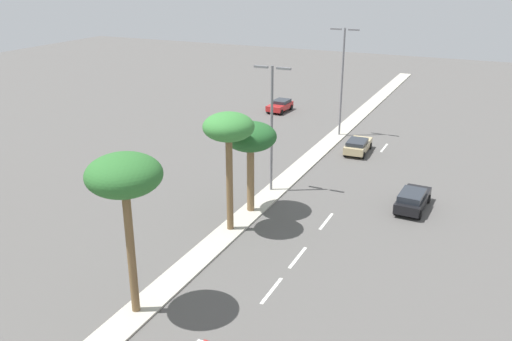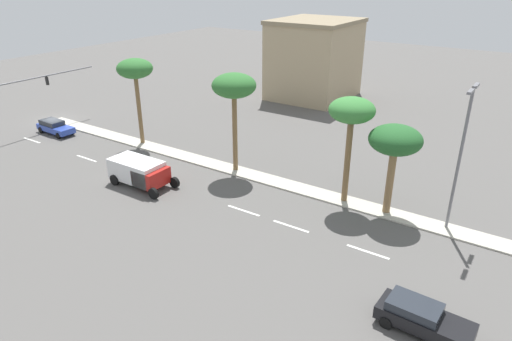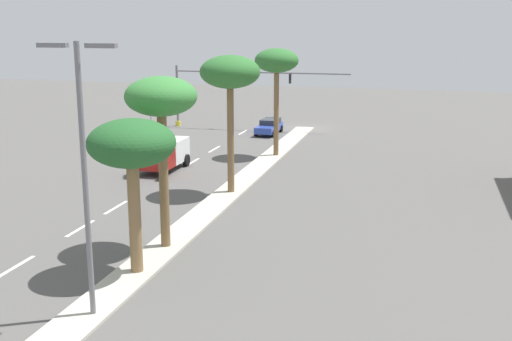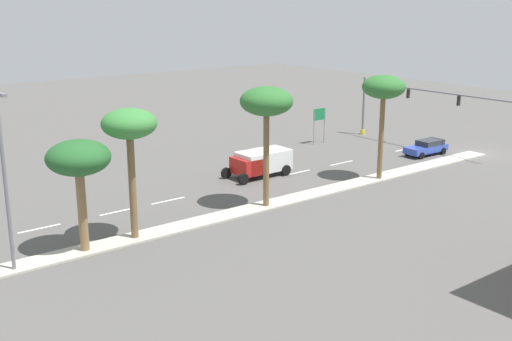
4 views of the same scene
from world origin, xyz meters
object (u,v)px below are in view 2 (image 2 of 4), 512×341
at_px(street_lamp_near, 461,149).
at_px(sedan_black_near, 422,318).
at_px(palm_tree_front, 352,113).
at_px(palm_tree_near, 135,71).
at_px(palm_tree_outboard, 234,88).
at_px(palm_tree_trailing, 395,142).
at_px(box_truck, 141,172).
at_px(sedan_blue_far, 55,127).
at_px(commercial_building, 314,59).

relative_size(street_lamp_near, sedan_black_near, 2.12).
bearing_deg(palm_tree_front, sedan_black_near, 39.46).
relative_size(palm_tree_near, palm_tree_outboard, 0.99).
distance_m(palm_tree_trailing, street_lamp_near, 4.18).
relative_size(street_lamp_near, box_truck, 1.73).
bearing_deg(sedan_black_near, box_truck, -99.40).
relative_size(sedan_blue_far, sedan_black_near, 1.00).
relative_size(palm_tree_front, box_truck, 1.42).
distance_m(sedan_blue_far, sedan_black_near, 41.53).
height_order(palm_tree_outboard, box_truck, palm_tree_outboard).
height_order(palm_tree_front, street_lamp_near, street_lamp_near).
height_order(commercial_building, palm_tree_front, commercial_building).
distance_m(street_lamp_near, sedan_blue_far, 40.05).
xyz_separation_m(palm_tree_near, palm_tree_front, (0.25, 22.07, -0.40)).
bearing_deg(commercial_building, palm_tree_near, -13.03).
distance_m(commercial_building, palm_tree_outboard, 26.73).
bearing_deg(sedan_black_near, street_lamp_near, -173.65).
xyz_separation_m(palm_tree_front, sedan_blue_far, (2.75, -32.17, -6.25)).
distance_m(commercial_building, palm_tree_front, 30.71).
xyz_separation_m(sedan_black_near, box_truck, (-3.90, -23.58, 0.42)).
xyz_separation_m(palm_tree_near, sedan_black_near, (10.74, 30.70, -6.61)).
relative_size(palm_tree_outboard, palm_tree_trailing, 1.29).
relative_size(palm_tree_near, palm_tree_front, 1.05).
height_order(commercial_building, street_lamp_near, commercial_building).
xyz_separation_m(sedan_blue_far, sedan_black_near, (7.73, 40.80, 0.04)).
xyz_separation_m(palm_tree_outboard, palm_tree_front, (0.09, 10.31, -0.41)).
bearing_deg(sedan_black_near, palm_tree_front, -140.54).
bearing_deg(commercial_building, palm_tree_front, 31.66).
height_order(commercial_building, sedan_black_near, commercial_building).
relative_size(commercial_building, palm_tree_front, 1.39).
relative_size(palm_tree_trailing, box_truck, 1.16).
bearing_deg(palm_tree_front, commercial_building, -148.34).
bearing_deg(palm_tree_front, palm_tree_trailing, 90.85).
distance_m(street_lamp_near, sedan_black_near, 11.93).
distance_m(palm_tree_near, sedan_blue_far, 12.47).
distance_m(palm_tree_outboard, sedan_black_near, 22.68).
relative_size(palm_tree_near, palm_tree_trailing, 1.28).
xyz_separation_m(street_lamp_near, box_truck, (6.83, -22.39, -4.64)).
bearing_deg(sedan_blue_far, commercial_building, 150.86).
height_order(palm_tree_near, palm_tree_outboard, palm_tree_outboard).
bearing_deg(street_lamp_near, palm_tree_trailing, -87.18).
xyz_separation_m(palm_tree_near, palm_tree_outboard, (0.16, 11.76, 0.01)).
bearing_deg(palm_tree_near, street_lamp_near, 90.00).
distance_m(palm_tree_front, sedan_blue_far, 32.89).
height_order(sedan_blue_far, box_truck, box_truck).
bearing_deg(palm_tree_front, box_truck, -66.24).
bearing_deg(box_truck, palm_tree_front, 113.76).
xyz_separation_m(palm_tree_outboard, street_lamp_near, (-0.16, 17.74, -1.56)).
distance_m(commercial_building, sedan_black_near, 44.36).
distance_m(palm_tree_trailing, sedan_blue_far, 35.88).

